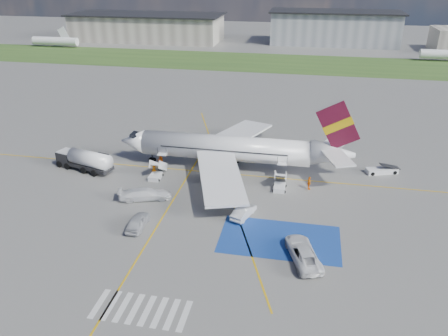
{
  "coord_description": "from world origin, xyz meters",
  "views": [
    {
      "loc": [
        11.79,
        -47.09,
        29.38
      ],
      "look_at": [
        1.27,
        6.64,
        3.5
      ],
      "focal_mm": 35.0,
      "sensor_mm": 36.0,
      "label": 1
    }
  ],
  "objects_px": {
    "gpu_cart": "(102,160)",
    "car_silver_b": "(244,212)",
    "fuel_tanker": "(85,162)",
    "car_silver_a": "(138,222)",
    "belt_loader": "(382,171)",
    "van_white_b": "(145,192)",
    "airliner": "(235,149)",
    "van_white_a": "(303,251)"
  },
  "relations": [
    {
      "from": "car_silver_b",
      "to": "van_white_a",
      "type": "distance_m",
      "value": 10.65
    },
    {
      "from": "fuel_tanker",
      "to": "car_silver_a",
      "type": "bearing_deg",
      "value": -28.85
    },
    {
      "from": "gpu_cart",
      "to": "car_silver_a",
      "type": "xyz_separation_m",
      "value": [
        12.24,
        -16.12,
        -0.02
      ]
    },
    {
      "from": "fuel_tanker",
      "to": "van_white_a",
      "type": "bearing_deg",
      "value": -9.8
    },
    {
      "from": "fuel_tanker",
      "to": "car_silver_b",
      "type": "distance_m",
      "value": 27.84
    },
    {
      "from": "gpu_cart",
      "to": "car_silver_a",
      "type": "relative_size",
      "value": 0.52
    },
    {
      "from": "fuel_tanker",
      "to": "car_silver_b",
      "type": "relative_size",
      "value": 2.2
    },
    {
      "from": "car_silver_b",
      "to": "fuel_tanker",
      "type": "bearing_deg",
      "value": 0.13
    },
    {
      "from": "fuel_tanker",
      "to": "car_silver_b",
      "type": "height_order",
      "value": "fuel_tanker"
    },
    {
      "from": "belt_loader",
      "to": "van_white_a",
      "type": "xyz_separation_m",
      "value": [
        -11.28,
        -24.1,
        0.68
      ]
    },
    {
      "from": "belt_loader",
      "to": "car_silver_a",
      "type": "xyz_separation_m",
      "value": [
        -31.23,
        -21.65,
        0.43
      ]
    },
    {
      "from": "airliner",
      "to": "car_silver_a",
      "type": "relative_size",
      "value": 7.72
    },
    {
      "from": "airliner",
      "to": "van_white_b",
      "type": "xyz_separation_m",
      "value": [
        -10.31,
        -11.93,
        -2.35
      ]
    },
    {
      "from": "car_silver_b",
      "to": "van_white_b",
      "type": "xyz_separation_m",
      "value": [
        -13.89,
        1.95,
        0.3
      ]
    },
    {
      "from": "airliner",
      "to": "car_silver_a",
      "type": "height_order",
      "value": "airliner"
    },
    {
      "from": "car_silver_b",
      "to": "van_white_b",
      "type": "relative_size",
      "value": 0.85
    },
    {
      "from": "gpu_cart",
      "to": "van_white_a",
      "type": "height_order",
      "value": "van_white_a"
    },
    {
      "from": "gpu_cart",
      "to": "car_silver_a",
      "type": "bearing_deg",
      "value": -39.73
    },
    {
      "from": "gpu_cart",
      "to": "van_white_a",
      "type": "xyz_separation_m",
      "value": [
        32.19,
        -18.57,
        0.24
      ]
    },
    {
      "from": "airliner",
      "to": "car_silver_b",
      "type": "relative_size",
      "value": 8.14
    },
    {
      "from": "belt_loader",
      "to": "car_silver_a",
      "type": "relative_size",
      "value": 1.11
    },
    {
      "from": "van_white_b",
      "to": "fuel_tanker",
      "type": "bearing_deg",
      "value": 43.24
    },
    {
      "from": "fuel_tanker",
      "to": "van_white_b",
      "type": "distance_m",
      "value": 14.32
    },
    {
      "from": "airliner",
      "to": "van_white_a",
      "type": "distance_m",
      "value": 24.17
    },
    {
      "from": "gpu_cart",
      "to": "car_silver_b",
      "type": "xyz_separation_m",
      "value": [
        24.52,
        -11.2,
        -0.08
      ]
    },
    {
      "from": "car_silver_b",
      "to": "airliner",
      "type": "bearing_deg",
      "value": -56.48
    },
    {
      "from": "belt_loader",
      "to": "van_white_a",
      "type": "relative_size",
      "value": 0.93
    },
    {
      "from": "fuel_tanker",
      "to": "belt_loader",
      "type": "bearing_deg",
      "value": 25.61
    },
    {
      "from": "fuel_tanker",
      "to": "car_silver_a",
      "type": "relative_size",
      "value": 2.09
    },
    {
      "from": "fuel_tanker",
      "to": "van_white_b",
      "type": "bearing_deg",
      "value": -13.69
    },
    {
      "from": "car_silver_b",
      "to": "van_white_b",
      "type": "height_order",
      "value": "van_white_b"
    },
    {
      "from": "car_silver_a",
      "to": "van_white_a",
      "type": "relative_size",
      "value": 0.84
    },
    {
      "from": "airliner",
      "to": "belt_loader",
      "type": "relative_size",
      "value": 6.96
    },
    {
      "from": "car_silver_b",
      "to": "car_silver_a",
      "type": "bearing_deg",
      "value": 40.91
    },
    {
      "from": "belt_loader",
      "to": "car_silver_a",
      "type": "height_order",
      "value": "car_silver_a"
    },
    {
      "from": "belt_loader",
      "to": "car_silver_b",
      "type": "xyz_separation_m",
      "value": [
        -18.95,
        -16.73,
        0.36
      ]
    },
    {
      "from": "van_white_a",
      "to": "van_white_b",
      "type": "distance_m",
      "value": 23.49
    },
    {
      "from": "belt_loader",
      "to": "van_white_a",
      "type": "height_order",
      "value": "van_white_a"
    },
    {
      "from": "airliner",
      "to": "belt_loader",
      "type": "bearing_deg",
      "value": 7.2
    },
    {
      "from": "car_silver_a",
      "to": "fuel_tanker",
      "type": "bearing_deg",
      "value": -46.13
    },
    {
      "from": "belt_loader",
      "to": "fuel_tanker",
      "type": "bearing_deg",
      "value": 171.35
    },
    {
      "from": "fuel_tanker",
      "to": "van_white_a",
      "type": "height_order",
      "value": "fuel_tanker"
    }
  ]
}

